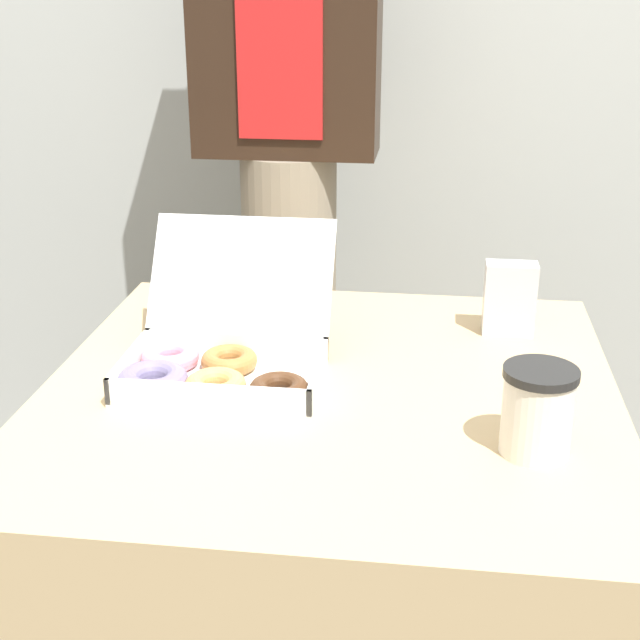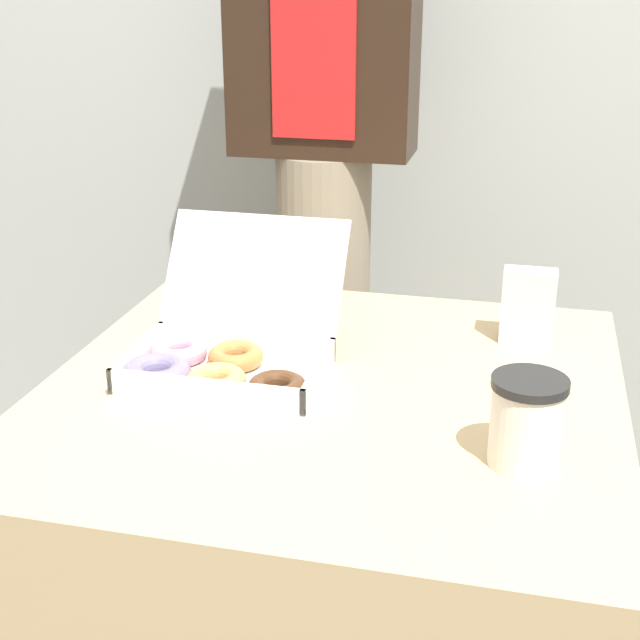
# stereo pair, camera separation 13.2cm
# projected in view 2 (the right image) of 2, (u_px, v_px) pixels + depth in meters

# --- Properties ---
(table) EXTENTS (0.90, 0.88, 0.74)m
(table) POSITION_uv_depth(u_px,v_px,m) (330.00, 579.00, 1.53)
(table) COLOR tan
(table) RESTS_ON ground_plane
(donut_box) EXTENTS (0.33, 0.34, 0.22)m
(donut_box) POSITION_uv_depth(u_px,v_px,m) (219.00, 355.00, 1.42)
(donut_box) COLOR white
(donut_box) RESTS_ON table
(coffee_cup) EXTENTS (0.10, 0.10, 0.12)m
(coffee_cup) POSITION_uv_depth(u_px,v_px,m) (527.00, 421.00, 1.15)
(coffee_cup) COLOR silver
(coffee_cup) RESTS_ON table
(napkin_holder) EXTENTS (0.09, 0.05, 0.13)m
(napkin_holder) POSITION_uv_depth(u_px,v_px,m) (528.00, 306.00, 1.54)
(napkin_holder) COLOR silver
(napkin_holder) RESTS_ON table
(person_customer) EXTENTS (0.39, 0.22, 1.77)m
(person_customer) POSITION_uv_depth(u_px,v_px,m) (324.00, 154.00, 1.97)
(person_customer) COLOR gray
(person_customer) RESTS_ON ground_plane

